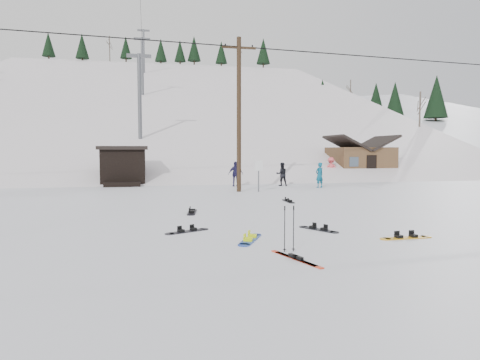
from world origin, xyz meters
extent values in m
plane|color=silver|center=(0.00, 0.00, 0.00)|extent=(200.00, 200.00, 0.00)
cube|color=white|center=(0.00, 55.00, -12.00)|extent=(60.00, 85.24, 65.97)
cube|color=silver|center=(38.00, 50.00, -11.00)|extent=(45.66, 93.98, 54.59)
cylinder|color=#3A2819|center=(2.00, 14.00, 4.50)|extent=(0.26, 0.26, 9.00)
cube|color=#3A2819|center=(2.00, 14.00, 8.40)|extent=(2.00, 0.12, 0.12)
cylinder|color=black|center=(2.00, 14.00, 8.52)|extent=(0.08, 0.08, 0.12)
cylinder|color=#595B60|center=(3.10, 13.60, 0.90)|extent=(0.07, 0.07, 1.80)
cube|color=white|center=(3.10, 13.56, 1.55)|extent=(0.50, 0.04, 0.60)
cube|color=black|center=(-5.00, 21.00, 1.25)|extent=(3.00, 3.00, 2.50)
cube|color=black|center=(-5.00, 21.00, 2.62)|extent=(3.40, 3.40, 0.25)
cube|color=black|center=(-5.00, 19.20, 0.15)|extent=(2.40, 1.20, 0.30)
cylinder|color=#595B60|center=(-4.00, 30.00, 7.25)|extent=(0.36, 0.36, 8.00)
cube|color=#595B60|center=(-4.00, 30.00, 11.05)|extent=(2.20, 0.30, 0.30)
cylinder|color=#595B60|center=(-4.00, 50.00, 13.75)|extent=(0.36, 0.36, 8.00)
cube|color=#595B60|center=(-4.00, 50.00, 17.55)|extent=(2.20, 0.30, 0.30)
cylinder|color=#595B60|center=(-4.00, 70.00, 20.25)|extent=(0.36, 0.36, 8.00)
cube|color=#595B60|center=(-4.00, 70.00, 24.05)|extent=(2.20, 0.30, 0.30)
cube|color=brown|center=(15.00, 24.00, 1.35)|extent=(5.00, 4.00, 2.70)
cube|color=black|center=(13.65, 24.00, 3.05)|extent=(2.69, 4.40, 1.43)
cube|color=black|center=(16.35, 24.00, 3.05)|extent=(2.69, 4.40, 1.43)
cube|color=black|center=(15.00, 21.98, 1.10)|extent=(0.90, 0.06, 1.90)
cube|color=#1B41B1|center=(-0.48, 0.51, 0.01)|extent=(0.91, 1.37, 0.03)
cylinder|color=#1B41B1|center=(-0.17, 1.12, 0.01)|extent=(0.32, 0.32, 0.03)
cylinder|color=#1B41B1|center=(-0.80, -0.10, 0.01)|extent=(0.32, 0.32, 0.03)
cube|color=#E1F60C|center=(-0.37, 0.73, 0.07)|extent=(0.28, 0.25, 0.09)
cube|color=#E1F60C|center=(-0.60, 0.29, 0.07)|extent=(0.28, 0.25, 0.09)
cube|color=red|center=(0.07, -1.79, 0.01)|extent=(0.60, 1.61, 0.02)
cube|color=black|center=(0.07, -1.79, 0.06)|extent=(0.17, 0.31, 0.07)
cube|color=red|center=(0.02, -1.63, 0.01)|extent=(0.60, 1.61, 0.02)
cube|color=black|center=(0.02, -1.63, 0.06)|extent=(0.17, 0.31, 0.07)
cylinder|color=black|center=(0.02, -0.95, 0.54)|extent=(0.02, 0.02, 1.08)
cylinder|color=black|center=(0.02, -0.95, 0.05)|extent=(0.08, 0.08, 0.01)
cylinder|color=black|center=(0.02, -0.95, 1.07)|extent=(0.03, 0.03, 0.10)
cylinder|color=black|center=(0.25, -0.95, 0.54)|extent=(0.02, 0.02, 1.08)
cylinder|color=black|center=(0.25, -0.95, 0.05)|extent=(0.08, 0.08, 0.01)
cylinder|color=black|center=(0.25, -0.95, 1.07)|extent=(0.03, 0.03, 0.10)
cube|color=black|center=(-2.07, 2.06, 0.01)|extent=(1.21, 0.79, 0.02)
cylinder|color=black|center=(-1.53, 2.33, 0.01)|extent=(0.28, 0.28, 0.02)
cylinder|color=black|center=(-2.61, 1.79, 0.01)|extent=(0.28, 0.28, 0.02)
cube|color=black|center=(-1.88, 2.16, 0.06)|extent=(0.22, 0.24, 0.08)
cube|color=black|center=(-2.27, 1.97, 0.06)|extent=(0.22, 0.24, 0.08)
cube|color=black|center=(-1.55, 6.01, 0.01)|extent=(0.52, 1.37, 0.03)
cylinder|color=black|center=(-1.44, 6.68, 0.01)|extent=(0.31, 0.31, 0.03)
cylinder|color=black|center=(-1.66, 5.35, 0.01)|extent=(0.31, 0.31, 0.03)
cube|color=black|center=(-1.51, 6.25, 0.07)|extent=(0.24, 0.20, 0.09)
cube|color=black|center=(-1.59, 5.77, 0.07)|extent=(0.24, 0.20, 0.09)
cube|color=black|center=(1.92, 1.54, 0.01)|extent=(0.83, 1.19, 0.02)
cylinder|color=black|center=(2.22, 1.02, 0.01)|extent=(0.28, 0.28, 0.02)
cylinder|color=black|center=(1.63, 2.07, 0.01)|extent=(0.28, 0.28, 0.02)
cube|color=black|center=(2.03, 1.35, 0.06)|extent=(0.24, 0.23, 0.08)
cube|color=black|center=(1.82, 1.73, 0.06)|extent=(0.24, 0.23, 0.08)
cube|color=#F5A91B|center=(3.83, -0.15, 0.01)|extent=(1.30, 0.33, 0.03)
cylinder|color=#F5A91B|center=(4.47, -0.13, 0.01)|extent=(0.30, 0.30, 0.03)
cylinder|color=#F5A91B|center=(3.18, -0.17, 0.01)|extent=(0.30, 0.30, 0.03)
cube|color=black|center=(4.06, -0.14, 0.07)|extent=(0.16, 0.22, 0.08)
cube|color=black|center=(3.60, -0.16, 0.07)|extent=(0.16, 0.22, 0.08)
cube|color=black|center=(3.32, 8.69, 0.01)|extent=(0.33, 1.26, 0.03)
cylinder|color=black|center=(3.34, 9.31, 0.01)|extent=(0.29, 0.29, 0.03)
cylinder|color=black|center=(3.30, 8.06, 0.01)|extent=(0.29, 0.29, 0.03)
cube|color=black|center=(3.33, 8.91, 0.07)|extent=(0.21, 0.16, 0.08)
cube|color=black|center=(3.31, 8.46, 0.07)|extent=(0.21, 0.16, 0.08)
imported|color=#0B5675|center=(7.73, 15.58, 0.83)|extent=(0.70, 0.58, 1.65)
imported|color=black|center=(5.74, 17.48, 0.80)|extent=(0.82, 0.65, 1.61)
imported|color=#E24F57|center=(11.56, 22.42, 0.94)|extent=(1.27, 0.81, 1.88)
imported|color=#1F1C46|center=(2.54, 17.67, 0.85)|extent=(1.04, 0.55, 1.69)
camera|label=1|loc=(-3.13, -10.72, 2.46)|focal=32.00mm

